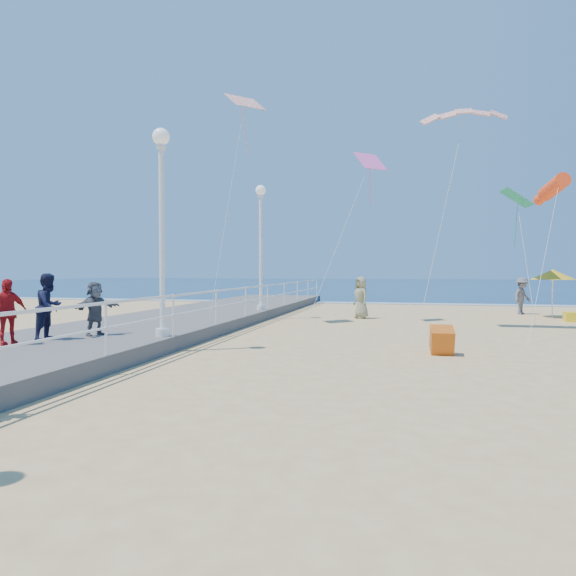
% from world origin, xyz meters
% --- Properties ---
extents(ground, '(160.00, 160.00, 0.00)m').
position_xyz_m(ground, '(0.00, 0.00, 0.00)').
color(ground, '#E0B775').
rests_on(ground, ground).
extents(ocean, '(160.00, 90.00, 0.05)m').
position_xyz_m(ocean, '(0.00, 65.00, 0.01)').
color(ocean, '#0C294A').
rests_on(ocean, ground).
extents(surf_line, '(160.00, 1.20, 0.04)m').
position_xyz_m(surf_line, '(0.00, 20.50, 0.03)').
color(surf_line, white).
rests_on(surf_line, ground).
extents(boardwalk, '(5.00, 44.00, 0.40)m').
position_xyz_m(boardwalk, '(-7.50, 0.00, 0.20)').
color(boardwalk, slate).
rests_on(boardwalk, ground).
extents(railing, '(0.05, 42.00, 0.55)m').
position_xyz_m(railing, '(-5.05, 0.00, 1.25)').
color(railing, white).
rests_on(railing, boardwalk).
extents(lamp_post_mid, '(0.44, 0.44, 5.32)m').
position_xyz_m(lamp_post_mid, '(-5.35, 0.00, 3.66)').
color(lamp_post_mid, white).
rests_on(lamp_post_mid, boardwalk).
extents(lamp_post_far, '(0.44, 0.44, 5.32)m').
position_xyz_m(lamp_post_far, '(-5.35, 9.00, 3.66)').
color(lamp_post_far, white).
rests_on(lamp_post_far, boardwalk).
extents(spectator_3, '(0.74, 0.95, 1.51)m').
position_xyz_m(spectator_3, '(-8.04, -2.26, 1.16)').
color(spectator_3, red).
rests_on(spectator_3, boardwalk).
extents(spectator_5, '(0.86, 1.37, 1.41)m').
position_xyz_m(spectator_5, '(-7.15, -0.23, 1.11)').
color(spectator_5, '#505054').
rests_on(spectator_5, boardwalk).
extents(spectator_7, '(0.62, 0.79, 1.62)m').
position_xyz_m(spectator_7, '(-7.76, -1.21, 1.21)').
color(spectator_7, '#171934').
rests_on(spectator_7, boardwalk).
extents(beach_walker_a, '(1.24, 1.28, 1.76)m').
position_xyz_m(beach_walker_a, '(6.08, 14.23, 0.88)').
color(beach_walker_a, slate).
rests_on(beach_walker_a, ground).
extents(beach_walker_c, '(0.99, 1.06, 1.81)m').
position_xyz_m(beach_walker_c, '(-1.20, 10.33, 0.91)').
color(beach_walker_c, gray).
rests_on(beach_walker_c, ground).
extents(box_kite, '(0.59, 0.74, 0.74)m').
position_xyz_m(box_kite, '(1.63, 1.16, 0.30)').
color(box_kite, red).
rests_on(box_kite, ground).
extents(beach_umbrella, '(1.90, 1.90, 2.14)m').
position_xyz_m(beach_umbrella, '(7.03, 12.73, 1.91)').
color(beach_umbrella, white).
rests_on(beach_umbrella, ground).
extents(beach_chair_left, '(0.55, 0.55, 0.40)m').
position_xyz_m(beach_chair_left, '(7.29, 10.79, 0.20)').
color(beach_chair_left, yellow).
rests_on(beach_chair_left, ground).
extents(kite_parafoil, '(2.96, 0.94, 0.65)m').
position_xyz_m(kite_parafoil, '(2.65, 6.96, 7.65)').
color(kite_parafoil, red).
extents(kite_windsock, '(1.01, 2.67, 1.08)m').
position_xyz_m(kite_windsock, '(6.04, 8.86, 5.19)').
color(kite_windsock, '#FF4215').
extents(kite_diamond_pink, '(1.38, 1.35, 0.79)m').
position_xyz_m(kite_diamond_pink, '(-0.73, 8.93, 6.49)').
color(kite_diamond_pink, '#F158B5').
extents(kite_diamond_green, '(1.21, 1.41, 0.76)m').
position_xyz_m(kite_diamond_green, '(5.30, 11.77, 5.22)').
color(kite_diamond_green, '#219D6C').
extents(kite_diamond_redwhite, '(1.66, 1.66, 0.73)m').
position_xyz_m(kite_diamond_redwhite, '(-5.38, 6.95, 8.58)').
color(kite_diamond_redwhite, '#EF3C1C').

